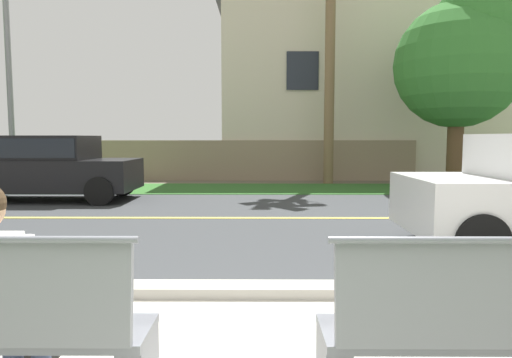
% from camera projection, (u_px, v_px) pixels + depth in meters
% --- Properties ---
extents(ground_plane, '(140.00, 140.00, 0.00)m').
position_uv_depth(ground_plane, '(253.00, 206.00, 9.94)').
color(ground_plane, '#665B4C').
extents(curb_edge, '(44.00, 0.30, 0.11)m').
position_uv_depth(curb_edge, '(245.00, 290.00, 4.31)').
color(curb_edge, '#ADA89E').
rests_on(curb_edge, ground_plane).
extents(street_asphalt, '(52.00, 8.00, 0.01)m').
position_uv_depth(street_asphalt, '(252.00, 218.00, 8.44)').
color(street_asphalt, '#383A3D').
rests_on(street_asphalt, ground_plane).
extents(road_centre_line, '(48.00, 0.14, 0.01)m').
position_uv_depth(road_centre_line, '(252.00, 218.00, 8.44)').
color(road_centre_line, '#E0CC4C').
rests_on(road_centre_line, ground_plane).
extents(far_verge_grass, '(48.00, 2.80, 0.02)m').
position_uv_depth(far_verge_grass, '(254.00, 189.00, 13.32)').
color(far_verge_grass, '#2D6026').
rests_on(far_verge_grass, ground_plane).
extents(bench_right, '(2.00, 0.48, 1.01)m').
position_uv_depth(bench_right, '(512.00, 332.00, 2.42)').
color(bench_right, slate).
rests_on(bench_right, ground_plane).
extents(car_black_near, '(4.30, 1.86, 1.54)m').
position_uv_depth(car_black_near, '(44.00, 165.00, 10.79)').
color(car_black_near, black).
rests_on(car_black_near, ground_plane).
extents(streetlamp, '(0.24, 2.10, 6.60)m').
position_uv_depth(streetlamp, '(12.00, 55.00, 12.83)').
color(streetlamp, gray).
rests_on(streetlamp, ground_plane).
extents(shade_tree_left, '(3.54, 3.54, 5.84)m').
position_uv_depth(shade_tree_left, '(464.00, 55.00, 12.72)').
color(shade_tree_left, brown).
rests_on(shade_tree_left, ground_plane).
extents(garden_wall, '(13.00, 0.36, 1.40)m').
position_uv_depth(garden_wall, '(228.00, 160.00, 15.94)').
color(garden_wall, gray).
rests_on(garden_wall, ground_plane).
extents(house_across_street, '(10.95, 6.91, 7.47)m').
position_uv_depth(house_across_street, '(350.00, 82.00, 18.82)').
color(house_across_street, beige).
rests_on(house_across_street, ground_plane).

